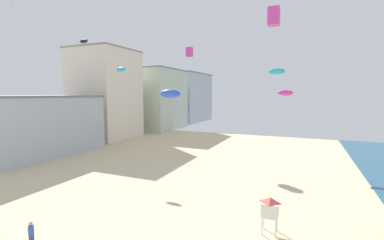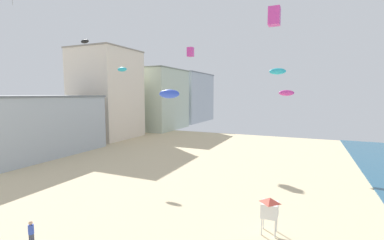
% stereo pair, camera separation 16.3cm
% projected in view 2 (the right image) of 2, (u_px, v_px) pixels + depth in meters
% --- Properties ---
extents(boardwalk_hotel_near, '(14.07, 19.46, 9.39)m').
position_uv_depth(boardwalk_hotel_near, '(30.00, 125.00, 42.03)').
color(boardwalk_hotel_near, '#ADB7C1').
rests_on(boardwalk_hotel_near, ground).
extents(boardwalk_hotel_mid, '(11.72, 12.52, 19.29)m').
position_uv_depth(boardwalk_hotel_mid, '(107.00, 94.00, 57.83)').
color(boardwalk_hotel_mid, silver).
rests_on(boardwalk_hotel_mid, ground).
extents(boardwalk_hotel_far, '(17.12, 16.21, 16.43)m').
position_uv_depth(boardwalk_hotel_far, '(150.00, 99.00, 73.77)').
color(boardwalk_hotel_far, '#B7C6B2').
rests_on(boardwalk_hotel_far, ground).
extents(boardwalk_hotel_distant, '(15.53, 21.25, 16.85)m').
position_uv_depth(boardwalk_hotel_distant, '(184.00, 97.00, 93.82)').
color(boardwalk_hotel_distant, '#ADB7C1').
rests_on(boardwalk_hotel_distant, ground).
extents(kite_flyer, '(0.34, 0.34, 1.64)m').
position_uv_depth(kite_flyer, '(31.00, 232.00, 16.58)').
color(kite_flyer, '#383D4C').
rests_on(kite_flyer, ground).
extents(lifeguard_stand, '(1.10, 1.10, 2.55)m').
position_uv_depth(lifeguard_stand, '(270.00, 208.00, 18.01)').
color(lifeguard_stand, white).
rests_on(lifeguard_stand, ground).
extents(kite_black_parafoil, '(1.27, 0.35, 0.49)m').
position_uv_depth(kite_black_parafoil, '(85.00, 41.00, 32.67)').
color(kite_black_parafoil, black).
extents(kite_magenta_box, '(1.08, 1.08, 1.70)m').
position_uv_depth(kite_magenta_box, '(274.00, 16.00, 25.32)').
color(kite_magenta_box, '#DB3D9E').
extents(kite_magenta_parafoil, '(2.04, 0.57, 0.79)m').
position_uv_depth(kite_magenta_parafoil, '(286.00, 93.00, 36.22)').
color(kite_magenta_parafoil, '#DB3D9E').
extents(kite_blue_parafoil, '(1.28, 0.36, 0.50)m').
position_uv_depth(kite_blue_parafoil, '(169.00, 94.00, 14.87)').
color(kite_blue_parafoil, blue).
extents(kite_magenta_box_2, '(0.95, 0.95, 1.50)m').
position_uv_depth(kite_magenta_box_2, '(190.00, 52.00, 43.74)').
color(kite_magenta_box_2, '#DB3D9E').
extents(kite_cyan_parafoil, '(2.17, 0.60, 0.84)m').
position_uv_depth(kite_cyan_parafoil, '(278.00, 71.00, 35.21)').
color(kite_cyan_parafoil, '#2DB7CC').
extents(kite_cyan_parafoil_2, '(1.55, 0.43, 0.60)m').
position_uv_depth(kite_cyan_parafoil_2, '(122.00, 69.00, 36.36)').
color(kite_cyan_parafoil_2, '#2DB7CC').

